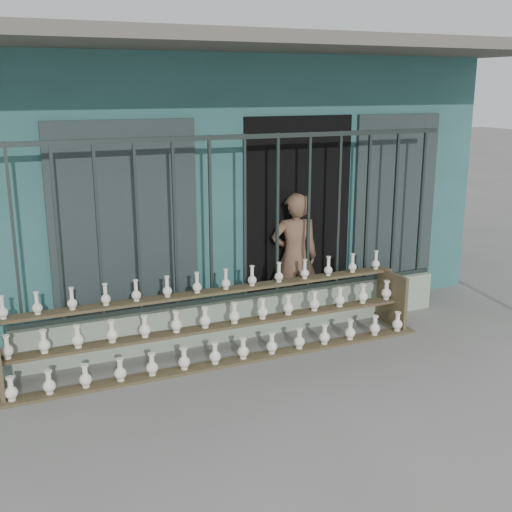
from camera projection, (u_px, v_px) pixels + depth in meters
name	position (u px, v px, depth m)	size (l,w,h in m)	color
ground	(298.00, 382.00, 6.12)	(60.00, 60.00, 0.00)	slate
workshop_building	(167.00, 164.00, 9.44)	(7.40, 6.60, 3.21)	#2D605F
parapet_wall	(245.00, 316.00, 7.21)	(5.00, 0.20, 0.45)	#98A991
security_fence	(245.00, 218.00, 6.93)	(5.00, 0.04, 1.80)	#283330
shelf_rack	(221.00, 322.00, 6.63)	(4.50, 0.68, 0.85)	brown
elderly_woman	(295.00, 257.00, 7.60)	(0.56, 0.37, 1.54)	brown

